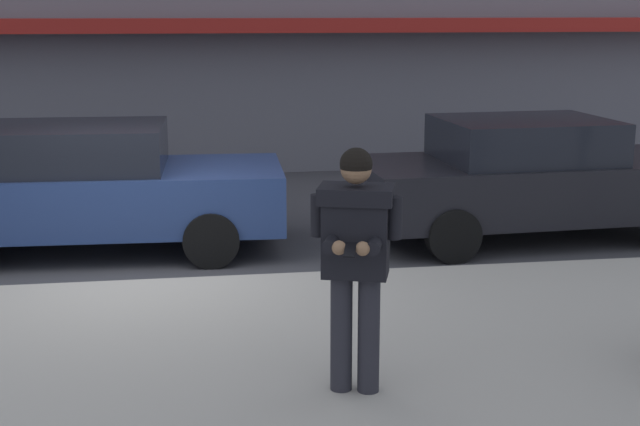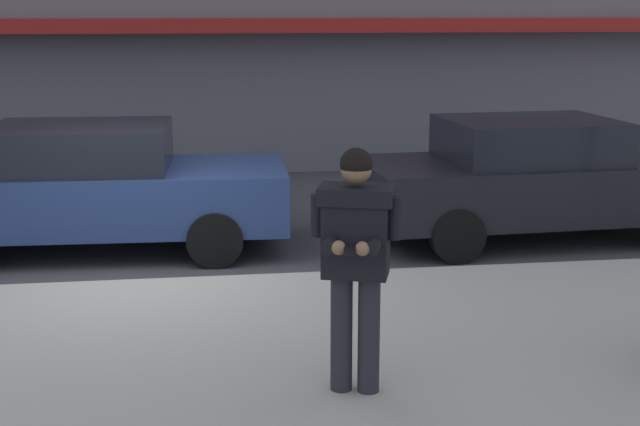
{
  "view_description": "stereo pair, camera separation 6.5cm",
  "coord_description": "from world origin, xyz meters",
  "views": [
    {
      "loc": [
        0.57,
        -9.21,
        2.88
      ],
      "look_at": [
        1.48,
        -3.25,
        1.49
      ],
      "focal_mm": 50.0,
      "sensor_mm": 36.0,
      "label": 1
    },
    {
      "loc": [
        0.64,
        -9.22,
        2.88
      ],
      "look_at": [
        1.48,
        -3.25,
        1.49
      ],
      "focal_mm": 50.0,
      "sensor_mm": 36.0,
      "label": 2
    }
  ],
  "objects": [
    {
      "name": "man_texting_on_phone",
      "position": [
        1.74,
        -3.24,
        1.25
      ],
      "size": [
        0.63,
        0.64,
        1.81
      ],
      "color": "#23232B",
      "rests_on": "sidewalk"
    },
    {
      "name": "sidewalk",
      "position": [
        1.0,
        -2.85,
        0.07
      ],
      "size": [
        32.0,
        5.3,
        0.14
      ],
      "primitive_type": "cube",
      "color": "#A8A399",
      "rests_on": "ground"
    },
    {
      "name": "ground_plane",
      "position": [
        0.0,
        0.0,
        0.0
      ],
      "size": [
        80.0,
        80.0,
        0.0
      ],
      "primitive_type": "plane",
      "color": "#3D3D42"
    },
    {
      "name": "parked_sedan_mid",
      "position": [
        -0.57,
        1.53,
        0.79
      ],
      "size": [
        4.57,
        2.07,
        1.54
      ],
      "color": "navy",
      "rests_on": "ground"
    },
    {
      "name": "curb_paint_line",
      "position": [
        1.0,
        0.05,
        0.0
      ],
      "size": [
        28.0,
        0.12,
        0.01
      ],
      "primitive_type": "cube",
      "color": "silver",
      "rests_on": "ground"
    },
    {
      "name": "parked_sedan_far",
      "position": [
        4.91,
        1.34,
        0.79
      ],
      "size": [
        4.59,
        2.11,
        1.54
      ],
      "color": "black",
      "rests_on": "ground"
    }
  ]
}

